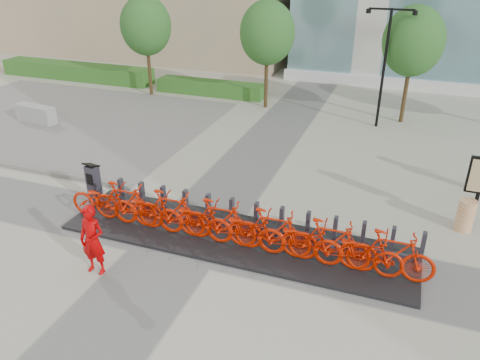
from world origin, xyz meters
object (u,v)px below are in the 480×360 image
(worker_red, at_px, (92,240))
(kiosk, at_px, (94,184))
(construction_barrel, at_px, (465,215))
(bike_0, at_px, (104,201))
(jersey_barrier, at_px, (36,114))

(worker_red, bearing_deg, kiosk, 125.20)
(construction_barrel, bearing_deg, kiosk, -167.36)
(bike_0, xyz_separation_m, jersey_barrier, (-8.02, 6.25, -0.25))
(worker_red, relative_size, jersey_barrier, 0.90)
(kiosk, relative_size, worker_red, 0.75)
(bike_0, distance_m, jersey_barrier, 10.17)
(kiosk, bearing_deg, jersey_barrier, 152.06)
(bike_0, relative_size, worker_red, 1.18)
(kiosk, xyz_separation_m, construction_barrel, (10.55, 2.37, -0.27))
(kiosk, height_order, worker_red, worker_red)
(construction_barrel, distance_m, jersey_barrier, 18.05)
(construction_barrel, bearing_deg, worker_red, -148.82)
(bike_0, height_order, construction_barrel, bike_0)
(construction_barrel, bearing_deg, jersey_barrier, 169.78)
(bike_0, relative_size, jersey_barrier, 1.05)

